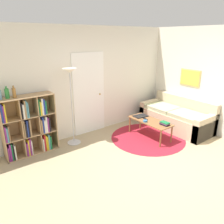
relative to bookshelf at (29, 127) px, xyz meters
The scene contains 14 objects.
ground_plane 2.81m from the bookshelf, 52.73° to the right, with size 14.00×14.00×0.00m, color tan.
wall_back 1.81m from the bookshelf, ahead, with size 7.61×0.11×2.60m.
wall_right 4.18m from the bookshelf, 14.03° to the right, with size 0.08×5.38×2.60m.
rug 2.75m from the bookshelf, 21.79° to the right, with size 1.79×1.79×0.01m.
bookshelf is the anchor object (origin of this frame).
floor_lamp 1.24m from the bookshelf, ahead, with size 0.31×0.31×1.73m.
couch 3.74m from the bookshelf, 15.53° to the right, with size 0.85×1.89×0.81m.
coffee_table 2.74m from the bookshelf, 21.09° to the right, with size 0.46×1.11×0.44m.
laptop 2.65m from the bookshelf, 13.89° to the right, with size 0.37×0.27×0.02m.
bowl 2.59m from the bookshelf, 22.11° to the right, with size 0.10×0.10×0.04m.
book_stack_on_table 2.96m from the bookshelf, 27.81° to the right, with size 0.13×0.21×0.07m.
remote 2.66m from the bookshelf, 18.82° to the right, with size 0.08×0.17×0.02m.
bottle_middle 0.81m from the bookshelf, behind, with size 0.08×0.08×0.23m.
bottle_right 0.78m from the bookshelf, behind, with size 0.07×0.07×0.24m.
Camera 1 is at (-2.79, -2.15, 2.36)m, focal length 35.00 mm.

